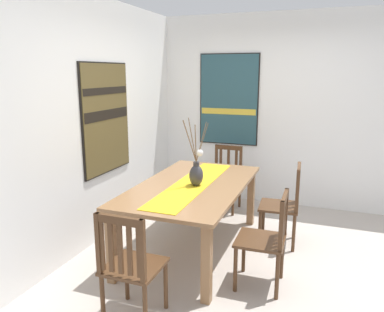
{
  "coord_description": "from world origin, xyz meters",
  "views": [
    {
      "loc": [
        -3.6,
        -0.61,
        1.9
      ],
      "look_at": [
        0.12,
        0.77,
        1.01
      ],
      "focal_mm": 35.17,
      "sensor_mm": 36.0,
      "label": 1
    }
  ],
  "objects": [
    {
      "name": "painting_on_back_wall",
      "position": [
        0.06,
        1.79,
        1.38
      ],
      "size": [
        0.92,
        0.05,
        1.25
      ],
      "color": "black"
    },
    {
      "name": "wall_back",
      "position": [
        0.0,
        1.86,
        1.35
      ],
      "size": [
        6.4,
        0.12,
        2.7
      ],
      "primitive_type": "cube",
      "color": "white",
      "rests_on": "ground_plane"
    },
    {
      "name": "chair_0",
      "position": [
        1.31,
        0.71,
        0.46
      ],
      "size": [
        0.43,
        0.43,
        0.88
      ],
      "color": "#4C301C",
      "rests_on": "ground_plane"
    },
    {
      "name": "ground_plane",
      "position": [
        0.0,
        0.0,
        -0.01
      ],
      "size": [
        6.4,
        6.4,
        0.03
      ],
      "primitive_type": "cube",
      "color": "#B2A89E"
    },
    {
      "name": "chair_1",
      "position": [
        0.46,
        -0.2,
        0.47
      ],
      "size": [
        0.45,
        0.45,
        0.91
      ],
      "color": "#4C301C",
      "rests_on": "ground_plane"
    },
    {
      "name": "dining_table",
      "position": [
        -0.02,
        0.71,
        0.65
      ],
      "size": [
        1.94,
        1.07,
        0.74
      ],
      "color": "#8E6642",
      "rests_on": "ground_plane"
    },
    {
      "name": "chair_2",
      "position": [
        -1.34,
        0.72,
        0.48
      ],
      "size": [
        0.42,
        0.42,
        0.92
      ],
      "color": "#4C301C",
      "rests_on": "ground_plane"
    },
    {
      "name": "painting_on_side_wall",
      "position": [
        1.79,
        0.81,
        1.5
      ],
      "size": [
        0.05,
        0.88,
        1.32
      ],
      "color": "black"
    },
    {
      "name": "table_runner",
      "position": [
        -0.02,
        0.71,
        0.74
      ],
      "size": [
        1.79,
        0.36,
        0.01
      ],
      "primitive_type": "cube",
      "color": "gold",
      "rests_on": "dining_table"
    },
    {
      "name": "chair_3",
      "position": [
        -0.48,
        -0.17,
        0.47
      ],
      "size": [
        0.43,
        0.43,
        0.88
      ],
      "color": "#4C301C",
      "rests_on": "ground_plane"
    },
    {
      "name": "centerpiece_vase",
      "position": [
        -0.07,
        0.65,
        0.87
      ],
      "size": [
        0.27,
        0.22,
        0.71
      ],
      "color": "#333338",
      "rests_on": "dining_table"
    },
    {
      "name": "wall_side",
      "position": [
        1.86,
        0.0,
        1.35
      ],
      "size": [
        0.12,
        6.4,
        2.7
      ],
      "primitive_type": "cube",
      "color": "white",
      "rests_on": "ground_plane"
    }
  ]
}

